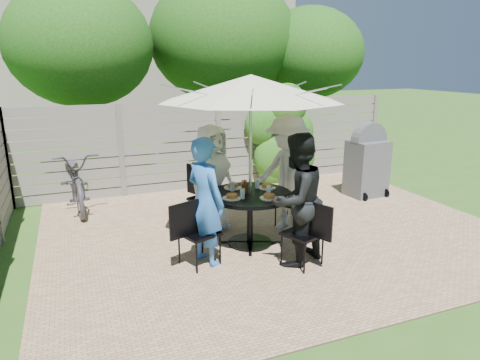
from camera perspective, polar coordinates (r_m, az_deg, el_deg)
name	(u,v)px	position (r m, az deg, el deg)	size (l,w,h in m)	color
backyard_envelope	(154,62)	(16.02, -11.43, 15.15)	(60.00, 60.00, 5.00)	#315A1C
patio_table	(250,209)	(6.18, 1.34, -3.88)	(1.58, 1.58, 0.79)	black
umbrella	(251,88)	(5.84, 1.45, 12.16)	(3.30, 3.30, 2.44)	silver
chair_back	(207,210)	(6.93, -4.44, -3.98)	(0.63, 0.76, 0.99)	black
person_back	(212,178)	(6.67, -3.77, 0.21)	(0.83, 0.54, 1.70)	silver
chair_left	(199,246)	(5.68, -5.55, -8.75)	(0.71, 0.57, 0.92)	black
person_left	(206,202)	(5.55, -4.61, -2.92)	(0.62, 0.41, 1.71)	blue
chair_front	(303,246)	(5.70, 8.40, -8.76)	(0.57, 0.70, 0.91)	black
person_front	(296,200)	(5.56, 7.53, -2.69)	(0.85, 0.67, 1.76)	black
chair_right	(291,212)	(6.97, 6.85, -4.31)	(0.64, 0.56, 0.85)	black
person_right	(287,174)	(6.67, 6.33, 0.78)	(1.19, 0.68, 1.84)	silver
plate_back	(233,186)	(6.34, -0.98, -0.87)	(0.26, 0.26, 0.06)	white
plate_left	(232,197)	(5.86, -1.09, -2.26)	(0.26, 0.26, 0.06)	white
plate_front	(269,197)	(5.87, 3.89, -2.27)	(0.26, 0.26, 0.06)	white
plate_right	(267,187)	(6.35, 3.62, -0.88)	(0.26, 0.26, 0.06)	white
glass_back	(232,186)	(6.19, -1.04, -0.84)	(0.07, 0.07, 0.14)	silver
glass_left	(242,194)	(5.84, 0.33, -1.85)	(0.07, 0.07, 0.14)	silver
glass_front	(269,191)	(5.99, 3.85, -1.43)	(0.07, 0.07, 0.14)	silver
glass_right	(257,184)	(6.34, 2.31, -0.47)	(0.07, 0.07, 0.14)	silver
syrup_jug	(245,188)	(6.07, 0.63, -1.06)	(0.09, 0.09, 0.16)	#59280C
coffee_cup	(244,185)	(6.30, 0.56, -0.63)	(0.08, 0.08, 0.12)	#C6B293
bicycle	(76,179)	(8.31, -21.04, 0.13)	(0.73, 2.10, 1.10)	#333338
bbq_grill	(367,163)	(8.81, 16.58, 2.19)	(0.78, 0.62, 1.49)	#4F4F53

